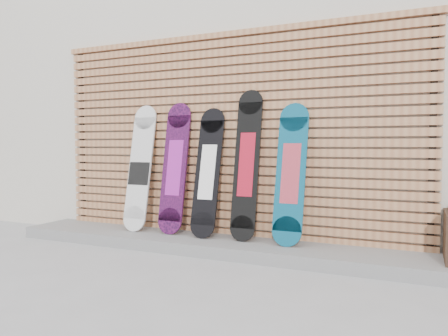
% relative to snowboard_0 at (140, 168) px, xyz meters
% --- Properties ---
extents(ground, '(80.00, 80.00, 0.00)m').
position_rel_snowboard_0_xyz_m(ground, '(1.14, -0.78, -0.82)').
color(ground, gray).
rests_on(ground, ground).
extents(building, '(12.00, 5.00, 3.60)m').
position_rel_snowboard_0_xyz_m(building, '(1.64, 2.72, 0.98)').
color(building, beige).
rests_on(building, ground).
extents(concrete_step, '(4.60, 0.70, 0.12)m').
position_rel_snowboard_0_xyz_m(concrete_step, '(0.99, -0.10, -0.76)').
color(concrete_step, slate).
rests_on(concrete_step, ground).
extents(slat_wall, '(4.26, 0.08, 2.29)m').
position_rel_snowboard_0_xyz_m(slat_wall, '(0.99, 0.19, 0.39)').
color(slat_wall, '#A36944').
rests_on(slat_wall, ground).
extents(snowboard_0, '(0.29, 0.32, 1.43)m').
position_rel_snowboard_0_xyz_m(snowboard_0, '(0.00, 0.00, 0.00)').
color(snowboard_0, silver).
rests_on(snowboard_0, concrete_step).
extents(snowboard_1, '(0.29, 0.29, 1.44)m').
position_rel_snowboard_0_xyz_m(snowboard_1, '(0.45, 0.02, 0.02)').
color(snowboard_1, black).
rests_on(snowboard_1, concrete_step).
extents(snowboard_2, '(0.28, 0.33, 1.37)m').
position_rel_snowboard_0_xyz_m(snowboard_2, '(0.87, -0.00, -0.02)').
color(snowboard_2, black).
rests_on(snowboard_2, concrete_step).
extents(snowboard_3, '(0.26, 0.29, 1.54)m').
position_rel_snowboard_0_xyz_m(snowboard_3, '(1.30, 0.01, 0.07)').
color(snowboard_3, black).
rests_on(snowboard_3, concrete_step).
extents(snowboard_4, '(0.29, 0.33, 1.39)m').
position_rel_snowboard_0_xyz_m(snowboard_4, '(1.77, -0.00, -0.01)').
color(snowboard_4, '#0B4F6C').
rests_on(snowboard_4, concrete_step).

